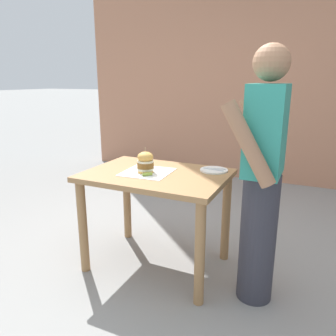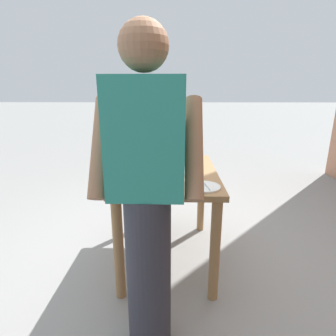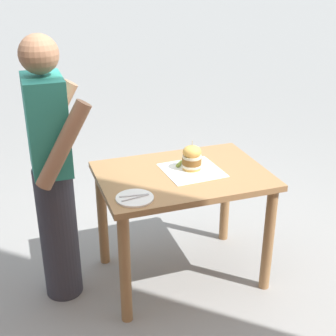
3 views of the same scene
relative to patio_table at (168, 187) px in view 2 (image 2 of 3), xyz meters
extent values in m
plane|color=gray|center=(0.00, 0.00, -0.65)|extent=(80.00, 80.00, 0.00)
cube|color=#9E7247|center=(0.00, 0.00, 0.12)|extent=(0.77, 1.08, 0.04)
cylinder|color=#9E7247|center=(-0.32, -0.48, -0.27)|extent=(0.07, 0.07, 0.75)
cylinder|color=#9E7247|center=(0.32, -0.48, -0.27)|extent=(0.07, 0.07, 0.75)
cylinder|color=#9E7247|center=(-0.32, 0.48, -0.27)|extent=(0.07, 0.07, 0.75)
cylinder|color=#9E7247|center=(0.32, 0.48, -0.27)|extent=(0.07, 0.07, 0.75)
cube|color=white|center=(0.02, -0.07, 0.14)|extent=(0.38, 0.38, 0.00)
cylinder|color=gold|center=(0.03, -0.08, 0.15)|extent=(0.12, 0.12, 0.02)
cylinder|color=beige|center=(0.03, -0.08, 0.17)|extent=(0.13, 0.13, 0.02)
cylinder|color=brown|center=(0.03, -0.08, 0.20)|extent=(0.13, 0.13, 0.04)
cylinder|color=beige|center=(0.03, -0.08, 0.23)|extent=(0.12, 0.12, 0.02)
ellipsoid|color=gold|center=(0.03, -0.08, 0.27)|extent=(0.12, 0.12, 0.08)
cylinder|color=#D1B77F|center=(0.03, -0.08, 0.31)|extent=(0.00, 0.00, 0.05)
cylinder|color=#8EA83D|center=(0.11, -0.02, 0.16)|extent=(0.07, 0.07, 0.02)
cylinder|color=white|center=(-0.24, 0.39, 0.15)|extent=(0.22, 0.22, 0.01)
cylinder|color=silver|center=(-0.26, 0.39, 0.16)|extent=(0.04, 0.17, 0.01)
cylinder|color=silver|center=(-0.23, 0.39, 0.16)|extent=(0.03, 0.17, 0.01)
cylinder|color=#33333D|center=(0.08, 0.81, -0.20)|extent=(0.24, 0.24, 0.90)
cube|color=teal|center=(0.08, 0.81, 0.53)|extent=(0.36, 0.22, 0.56)
sphere|color=#9E7051|center=(0.08, 0.81, 0.93)|extent=(0.22, 0.22, 0.22)
cylinder|color=#9E7051|center=(-0.15, 0.75, 0.48)|extent=(0.09, 0.34, 0.50)
cylinder|color=#9E7051|center=(0.31, 0.75, 0.48)|extent=(0.09, 0.34, 0.50)
camera|label=1|loc=(2.16, 1.10, 0.84)|focal=35.00mm
camera|label=2|loc=(-0.05, 2.01, 0.74)|focal=28.00mm
camera|label=3|loc=(-2.55, 0.98, 1.41)|focal=50.00mm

